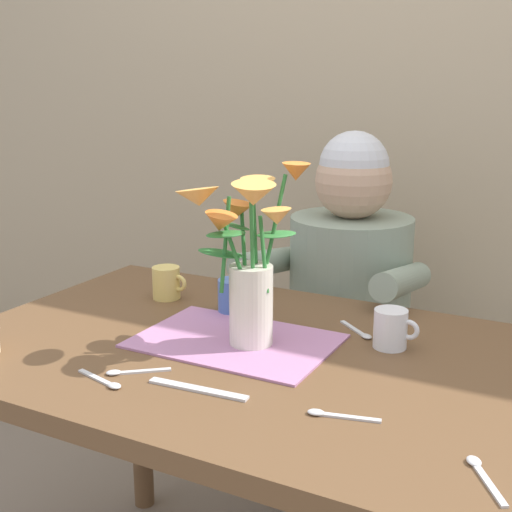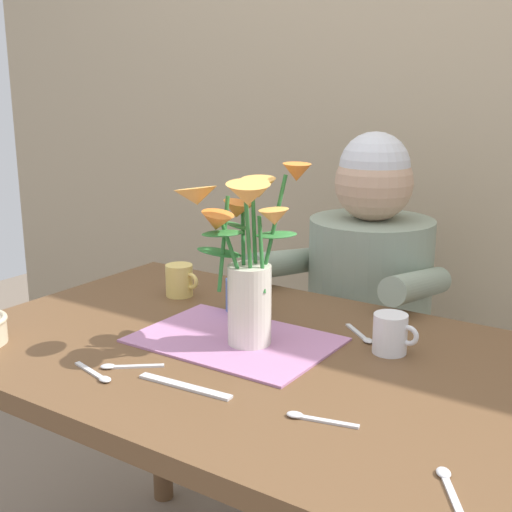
{
  "view_description": "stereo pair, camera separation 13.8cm",
  "coord_description": "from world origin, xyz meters",
  "px_view_note": "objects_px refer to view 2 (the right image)",
  "views": [
    {
      "loc": [
        0.63,
        -1.13,
        1.27
      ],
      "look_at": [
        0.0,
        0.05,
        0.92
      ],
      "focal_mm": 47.89,
      "sensor_mm": 36.0,
      "label": 1
    },
    {
      "loc": [
        0.75,
        -1.06,
        1.27
      ],
      "look_at": [
        0.0,
        0.05,
        0.92
      ],
      "focal_mm": 47.89,
      "sensor_mm": 36.0,
      "label": 2
    }
  ],
  "objects_px": {
    "coffee_cup": "(180,280)",
    "ceramic_mug": "(241,296)",
    "flower_vase": "(246,254)",
    "seated_person": "(366,336)",
    "tea_cup": "(391,334)",
    "dinner_knife": "(185,386)"
  },
  "relations": [
    {
      "from": "coffee_cup",
      "to": "ceramic_mug",
      "type": "bearing_deg",
      "value": -5.02
    },
    {
      "from": "ceramic_mug",
      "to": "flower_vase",
      "type": "bearing_deg",
      "value": -51.86
    },
    {
      "from": "seated_person",
      "to": "coffee_cup",
      "type": "xyz_separation_m",
      "value": [
        -0.32,
        -0.42,
        0.22
      ]
    },
    {
      "from": "ceramic_mug",
      "to": "tea_cup",
      "type": "distance_m",
      "value": 0.39
    },
    {
      "from": "flower_vase",
      "to": "ceramic_mug",
      "type": "height_order",
      "value": "flower_vase"
    },
    {
      "from": "seated_person",
      "to": "tea_cup",
      "type": "relative_size",
      "value": 12.2
    },
    {
      "from": "flower_vase",
      "to": "dinner_knife",
      "type": "xyz_separation_m",
      "value": [
        0.02,
        -0.22,
        -0.19
      ]
    },
    {
      "from": "dinner_knife",
      "to": "ceramic_mug",
      "type": "bearing_deg",
      "value": 107.12
    },
    {
      "from": "flower_vase",
      "to": "tea_cup",
      "type": "distance_m",
      "value": 0.33
    },
    {
      "from": "flower_vase",
      "to": "dinner_knife",
      "type": "relative_size",
      "value": 1.93
    },
    {
      "from": "coffee_cup",
      "to": "dinner_knife",
      "type": "bearing_deg",
      "value": -49.18
    },
    {
      "from": "dinner_knife",
      "to": "ceramic_mug",
      "type": "distance_m",
      "value": 0.42
    },
    {
      "from": "dinner_knife",
      "to": "ceramic_mug",
      "type": "height_order",
      "value": "ceramic_mug"
    },
    {
      "from": "flower_vase",
      "to": "tea_cup",
      "type": "xyz_separation_m",
      "value": [
        0.26,
        0.13,
        -0.15
      ]
    },
    {
      "from": "seated_person",
      "to": "coffee_cup",
      "type": "relative_size",
      "value": 12.2
    },
    {
      "from": "ceramic_mug",
      "to": "tea_cup",
      "type": "bearing_deg",
      "value": -5.17
    },
    {
      "from": "flower_vase",
      "to": "coffee_cup",
      "type": "relative_size",
      "value": 3.95
    },
    {
      "from": "dinner_knife",
      "to": "coffee_cup",
      "type": "xyz_separation_m",
      "value": [
        -0.35,
        0.4,
        0.04
      ]
    },
    {
      "from": "ceramic_mug",
      "to": "tea_cup",
      "type": "relative_size",
      "value": 1.0
    },
    {
      "from": "flower_vase",
      "to": "ceramic_mug",
      "type": "distance_m",
      "value": 0.26
    },
    {
      "from": "seated_person",
      "to": "flower_vase",
      "type": "height_order",
      "value": "seated_person"
    },
    {
      "from": "flower_vase",
      "to": "coffee_cup",
      "type": "height_order",
      "value": "flower_vase"
    }
  ]
}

